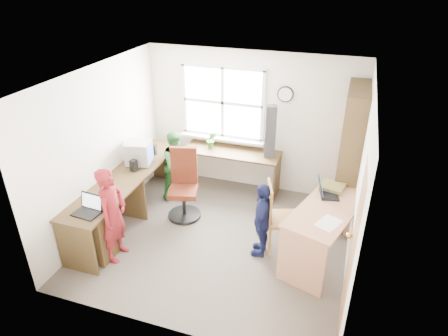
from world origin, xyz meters
name	(u,v)px	position (x,y,z in m)	size (l,w,h in m)	color
room	(221,162)	(0.01, 0.10, 1.22)	(3.64, 3.44, 2.44)	#4A423A
l_desk	(127,207)	(-1.31, -0.28, 0.46)	(2.38, 2.95, 0.75)	#49351D
right_desk	(326,222)	(1.47, 0.04, 0.60)	(1.05, 1.55, 0.82)	tan
bookshelf	(349,159)	(1.65, 1.19, 1.00)	(0.30, 1.02, 2.10)	#49351D
swivel_chair	(184,188)	(-0.73, 0.45, 0.48)	(0.64, 0.64, 1.12)	black
wooden_chair	(277,215)	(0.83, 0.07, 0.56)	(0.56, 0.56, 1.03)	olive
crt_monitor	(139,153)	(-1.50, 0.52, 0.94)	(0.44, 0.41, 0.37)	#ACADB1
laptop_left	(89,208)	(-1.45, -0.91, 0.80)	(0.36, 0.30, 0.23)	black
laptop_right	(326,191)	(1.41, 0.36, 0.87)	(0.34, 0.38, 0.23)	black
speaker_a	(134,166)	(-1.47, 0.27, 0.84)	(0.10, 0.10, 0.18)	black
speaker_b	(154,150)	(-1.44, 0.89, 0.83)	(0.09, 0.09, 0.16)	black
cd_tower	(270,131)	(0.39, 1.44, 1.19)	(0.20, 0.19, 0.87)	black
game_box	(333,187)	(1.49, 0.56, 0.85)	(0.36, 0.36, 0.06)	red
paper_a	(106,193)	(-1.50, -0.45, 0.75)	(0.21, 0.28, 0.00)	silver
paper_b	(328,223)	(1.51, -0.30, 0.82)	(0.34, 0.39, 0.00)	silver
potted_plant	(211,140)	(-0.62, 1.43, 0.90)	(0.16, 0.13, 0.30)	#387F33
person_red	(113,215)	(-1.19, -0.79, 0.68)	(0.49, 0.32, 1.35)	maroon
person_green	(177,165)	(-1.06, 0.93, 0.59)	(0.58, 0.45, 1.18)	#29682B
person_navy	(263,219)	(0.66, -0.09, 0.55)	(0.64, 0.27, 1.10)	#151A42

